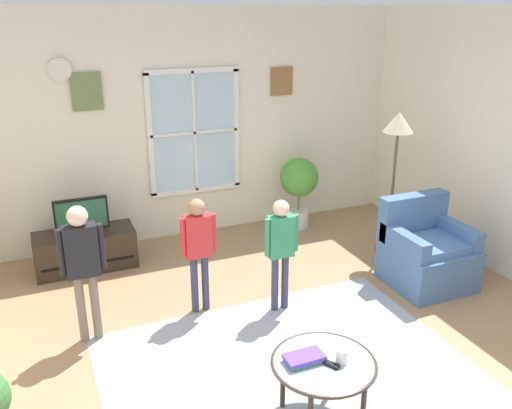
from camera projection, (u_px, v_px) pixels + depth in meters
ground_plane at (316, 385)px, 4.05m from camera, size 5.89×6.91×0.02m
back_wall at (188, 125)px, 6.36m from camera, size 5.29×0.17×2.67m
area_rug at (293, 378)px, 4.11m from camera, size 2.79×2.33×0.01m
tv_stand at (86, 250)px, 5.78m from camera, size 1.04×0.45×0.41m
television at (81, 215)px, 5.63m from camera, size 0.55×0.08×0.38m
armchair at (426, 253)px, 5.42m from camera, size 0.76×0.74×0.87m
coffee_table at (323, 366)px, 3.57m from camera, size 0.71×0.71×0.46m
book_stack at (304, 358)px, 3.55m from camera, size 0.26×0.15×0.05m
cup at (342, 356)px, 3.54m from camera, size 0.08×0.08×0.10m
remote_near_books at (329, 364)px, 3.53m from camera, size 0.10×0.14×0.02m
person_red_shirt at (198, 242)px, 4.80m from camera, size 0.33×0.15×1.09m
person_green_shirt at (281, 243)px, 4.82m from camera, size 0.32×0.15×1.08m
person_black_shirt at (82, 259)px, 4.33m from camera, size 0.36×0.16×1.21m
potted_plant_by_window at (299, 182)px, 6.73m from camera, size 0.48×0.48×0.90m
floor_lamp at (397, 136)px, 5.77m from camera, size 0.32×0.32×1.61m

